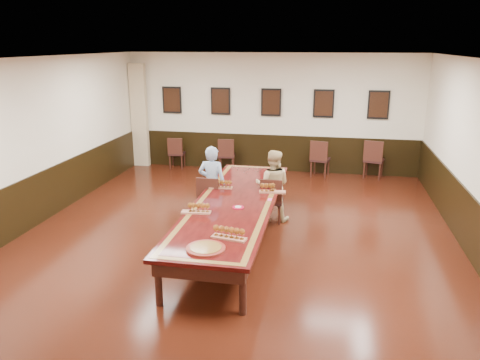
% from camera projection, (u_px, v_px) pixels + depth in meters
% --- Properties ---
extents(floor, '(8.00, 10.00, 0.02)m').
position_uv_depth(floor, '(235.00, 241.00, 8.49)').
color(floor, black).
rests_on(floor, ground).
extents(ceiling, '(8.00, 10.00, 0.02)m').
position_uv_depth(ceiling, '(234.00, 58.00, 7.57)').
color(ceiling, white).
rests_on(ceiling, floor).
extents(wall_back, '(8.00, 0.02, 3.20)m').
position_uv_depth(wall_back, '(271.00, 113.00, 12.75)').
color(wall_back, beige).
rests_on(wall_back, floor).
extents(wall_front, '(8.00, 0.02, 3.20)m').
position_uv_depth(wall_front, '(93.00, 315.00, 3.31)').
color(wall_front, beige).
rests_on(wall_front, floor).
extents(wall_left, '(0.02, 10.00, 3.20)m').
position_uv_depth(wall_left, '(25.00, 145.00, 8.76)').
color(wall_left, beige).
rests_on(wall_left, floor).
extents(chair_man, '(0.47, 0.51, 0.95)m').
position_uv_depth(chair_man, '(211.00, 199.00, 9.27)').
color(chair_man, black).
rests_on(chair_man, floor).
extents(chair_woman, '(0.44, 0.48, 0.92)m').
position_uv_depth(chair_woman, '(272.00, 199.00, 9.28)').
color(chair_woman, black).
rests_on(chair_woman, floor).
extents(spare_chair_a, '(0.46, 0.49, 0.89)m').
position_uv_depth(spare_chair_a, '(177.00, 152.00, 13.29)').
color(spare_chair_a, black).
rests_on(spare_chair_a, floor).
extents(spare_chair_b, '(0.49, 0.53, 0.93)m').
position_uv_depth(spare_chair_b, '(227.00, 154.00, 12.95)').
color(spare_chair_b, black).
rests_on(spare_chair_b, floor).
extents(spare_chair_c, '(0.56, 0.59, 0.99)m').
position_uv_depth(spare_chair_c, '(320.00, 158.00, 12.42)').
color(spare_chair_c, black).
rests_on(spare_chair_c, floor).
extents(spare_chair_d, '(0.60, 0.63, 1.03)m').
position_uv_depth(spare_chair_d, '(374.00, 159.00, 12.26)').
color(spare_chair_d, black).
rests_on(spare_chair_d, floor).
extents(person_man, '(0.57, 0.39, 1.52)m').
position_uv_depth(person_man, '(212.00, 183.00, 9.29)').
color(person_man, '#4A7FBB').
rests_on(person_man, floor).
extents(person_woman, '(0.72, 0.57, 1.44)m').
position_uv_depth(person_woman, '(273.00, 185.00, 9.30)').
color(person_woman, '#D2B983').
rests_on(person_woman, floor).
extents(pink_phone, '(0.07, 0.14, 0.01)m').
position_uv_depth(pink_phone, '(270.00, 200.00, 8.34)').
color(pink_phone, '#FF54B6').
rests_on(pink_phone, conference_table).
extents(curtain, '(0.45, 0.18, 2.90)m').
position_uv_depth(curtain, '(139.00, 116.00, 13.29)').
color(curtain, tan).
rests_on(curtain, floor).
extents(wainscoting, '(8.00, 10.00, 1.00)m').
position_uv_depth(wainscoting, '(235.00, 215.00, 8.34)').
color(wainscoting, black).
rests_on(wainscoting, floor).
extents(conference_table, '(1.40, 5.00, 0.76)m').
position_uv_depth(conference_table, '(235.00, 209.00, 8.31)').
color(conference_table, black).
rests_on(conference_table, floor).
extents(posters, '(6.14, 0.04, 0.74)m').
position_uv_depth(posters, '(271.00, 102.00, 12.60)').
color(posters, black).
rests_on(posters, wall_back).
extents(flight_a, '(0.46, 0.17, 0.17)m').
position_uv_depth(flight_a, '(221.00, 184.00, 8.99)').
color(flight_a, '#A05C43').
rests_on(flight_a, conference_table).
extents(flight_b, '(0.50, 0.21, 0.18)m').
position_uv_depth(flight_b, '(270.00, 188.00, 8.73)').
color(flight_b, '#A05C43').
rests_on(flight_b, conference_table).
extents(flight_c, '(0.50, 0.19, 0.18)m').
position_uv_depth(flight_c, '(197.00, 208.00, 7.67)').
color(flight_c, '#A05C43').
rests_on(flight_c, conference_table).
extents(flight_d, '(0.53, 0.25, 0.19)m').
position_uv_depth(flight_d, '(229.00, 233.00, 6.66)').
color(flight_d, '#A05C43').
rests_on(flight_d, conference_table).
extents(red_plate_grp, '(0.20, 0.20, 0.03)m').
position_uv_depth(red_plate_grp, '(238.00, 207.00, 7.94)').
color(red_plate_grp, '#AF0B2B').
rests_on(red_plate_grp, conference_table).
extents(carved_platter, '(0.65, 0.65, 0.04)m').
position_uv_depth(carved_platter, '(206.00, 248.00, 6.33)').
color(carved_platter, maroon).
rests_on(carved_platter, conference_table).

